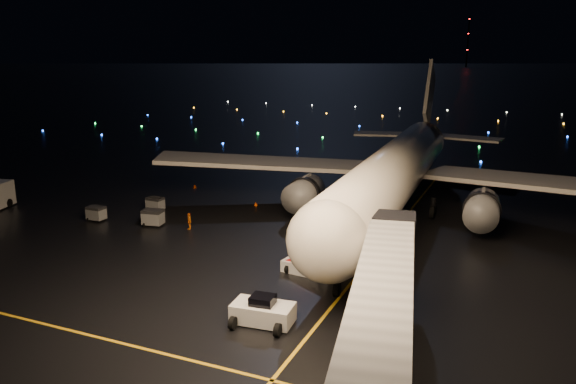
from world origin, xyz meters
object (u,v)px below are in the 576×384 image
baggage_cart_1 (153,218)px  baggage_cart_2 (96,214)px  pushback_tug (263,309)px  crew_c (189,221)px  belt_loader (309,256)px  airliner (401,138)px  baggage_cart_0 (155,204)px

baggage_cart_1 → baggage_cart_2: size_ratio=1.11×
pushback_tug → crew_c: (-16.05, 15.68, -0.11)m
pushback_tug → belt_loader: size_ratio=0.64×
airliner → belt_loader: airliner is taller
airliner → belt_loader: size_ratio=9.20×
crew_c → baggage_cart_2: 11.15m
pushback_tug → baggage_cart_0: (-23.64, 20.17, -0.20)m
baggage_cart_1 → pushback_tug: bearing=-46.5°
baggage_cart_0 → airliner: bearing=27.4°
baggage_cart_1 → belt_loader: bearing=-26.0°
crew_c → baggage_cart_2: size_ratio=0.94×
crew_c → baggage_cart_1: 4.25m
baggage_cart_2 → belt_loader: bearing=-10.0°
pushback_tug → belt_loader: belt_loader is taller
baggage_cart_2 → baggage_cart_0: bearing=59.7°
pushback_tug → crew_c: 22.43m
crew_c → baggage_cart_2: bearing=-101.3°
belt_loader → baggage_cart_2: 27.23m
airliner → crew_c: bearing=-140.8°
belt_loader → baggage_cart_1: bearing=170.8°
belt_loader → crew_c: 16.92m
airliner → baggage_cart_1: (-22.32, -16.60, -7.54)m
baggage_cart_0 → baggage_cart_2: 6.80m
airliner → baggage_cart_2: (-29.16, -17.49, -7.62)m
belt_loader → crew_c: bearing=165.2°
baggage_cart_1 → baggage_cart_2: (-6.85, -0.89, -0.09)m
belt_loader → airliner: bearing=91.0°
airliner → crew_c: 25.39m
belt_loader → baggage_cart_0: belt_loader is taller
airliner → baggage_cart_2: size_ratio=32.12×
crew_c → baggage_cart_0: crew_c is taller
pushback_tug → baggage_cart_0: pushback_tug is taller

